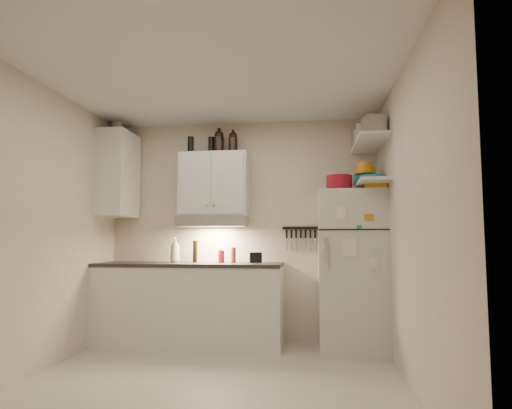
# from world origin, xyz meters

# --- Properties ---
(floor) EXTENTS (3.20, 3.00, 0.02)m
(floor) POSITION_xyz_m (0.00, 0.00, -0.01)
(floor) COLOR #BAB4AC
(floor) RESTS_ON ground
(ceiling) EXTENTS (3.20, 3.00, 0.02)m
(ceiling) POSITION_xyz_m (0.00, 0.00, 2.61)
(ceiling) COLOR silver
(ceiling) RESTS_ON ground
(back_wall) EXTENTS (3.20, 0.02, 2.60)m
(back_wall) POSITION_xyz_m (0.00, 1.51, 1.30)
(back_wall) COLOR beige
(back_wall) RESTS_ON ground
(left_wall) EXTENTS (0.02, 3.00, 2.60)m
(left_wall) POSITION_xyz_m (-1.61, 0.00, 1.30)
(left_wall) COLOR beige
(left_wall) RESTS_ON ground
(right_wall) EXTENTS (0.02, 3.00, 2.60)m
(right_wall) POSITION_xyz_m (1.61, 0.00, 1.30)
(right_wall) COLOR beige
(right_wall) RESTS_ON ground
(base_cabinet) EXTENTS (2.10, 0.60, 0.88)m
(base_cabinet) POSITION_xyz_m (-0.55, 1.20, 0.44)
(base_cabinet) COLOR silver
(base_cabinet) RESTS_ON floor
(countertop) EXTENTS (2.10, 0.62, 0.04)m
(countertop) POSITION_xyz_m (-0.55, 1.20, 0.90)
(countertop) COLOR #2B2825
(countertop) RESTS_ON base_cabinet
(upper_cabinet) EXTENTS (0.80, 0.33, 0.75)m
(upper_cabinet) POSITION_xyz_m (-0.30, 1.33, 1.83)
(upper_cabinet) COLOR silver
(upper_cabinet) RESTS_ON back_wall
(side_cabinet) EXTENTS (0.33, 0.55, 1.00)m
(side_cabinet) POSITION_xyz_m (-1.44, 1.20, 1.95)
(side_cabinet) COLOR silver
(side_cabinet) RESTS_ON left_wall
(range_hood) EXTENTS (0.76, 0.46, 0.12)m
(range_hood) POSITION_xyz_m (-0.30, 1.27, 1.39)
(range_hood) COLOR silver
(range_hood) RESTS_ON back_wall
(fridge) EXTENTS (0.70, 0.68, 1.70)m
(fridge) POSITION_xyz_m (1.25, 1.16, 0.85)
(fridge) COLOR silver
(fridge) RESTS_ON floor
(shelf_hi) EXTENTS (0.30, 0.95, 0.03)m
(shelf_hi) POSITION_xyz_m (1.45, 1.02, 2.20)
(shelf_hi) COLOR silver
(shelf_hi) RESTS_ON right_wall
(shelf_lo) EXTENTS (0.30, 0.95, 0.03)m
(shelf_lo) POSITION_xyz_m (1.45, 1.02, 1.76)
(shelf_lo) COLOR silver
(shelf_lo) RESTS_ON right_wall
(knife_strip) EXTENTS (0.42, 0.02, 0.03)m
(knife_strip) POSITION_xyz_m (0.70, 1.49, 1.32)
(knife_strip) COLOR black
(knife_strip) RESTS_ON back_wall
(dutch_oven) EXTENTS (0.35, 0.35, 0.16)m
(dutch_oven) POSITION_xyz_m (1.13, 1.04, 1.78)
(dutch_oven) COLOR maroon
(dutch_oven) RESTS_ON fridge
(book_stack) EXTENTS (0.25, 0.30, 0.09)m
(book_stack) POSITION_xyz_m (1.49, 0.97, 1.75)
(book_stack) COLOR orange
(book_stack) RESTS_ON fridge
(spice_jar) EXTENTS (0.07, 0.07, 0.10)m
(spice_jar) POSITION_xyz_m (1.34, 1.14, 1.75)
(spice_jar) COLOR silver
(spice_jar) RESTS_ON fridge
(stock_pot) EXTENTS (0.35, 0.35, 0.19)m
(stock_pot) POSITION_xyz_m (1.42, 1.32, 2.31)
(stock_pot) COLOR silver
(stock_pot) RESTS_ON shelf_hi
(tin_a) EXTENTS (0.21, 0.20, 0.19)m
(tin_a) POSITION_xyz_m (1.41, 1.02, 2.31)
(tin_a) COLOR #AAAAAD
(tin_a) RESTS_ON shelf_hi
(tin_b) EXTENTS (0.23, 0.23, 0.19)m
(tin_b) POSITION_xyz_m (1.46, 0.74, 2.31)
(tin_b) COLOR #AAAAAD
(tin_b) RESTS_ON shelf_hi
(bowl_teal) EXTENTS (0.28, 0.28, 0.11)m
(bowl_teal) POSITION_xyz_m (1.43, 1.21, 1.83)
(bowl_teal) COLOR teal
(bowl_teal) RESTS_ON shelf_lo
(bowl_orange) EXTENTS (0.22, 0.22, 0.07)m
(bowl_orange) POSITION_xyz_m (1.41, 1.12, 1.92)
(bowl_orange) COLOR orange
(bowl_orange) RESTS_ON bowl_teal
(bowl_yellow) EXTENTS (0.17, 0.17, 0.06)m
(bowl_yellow) POSITION_xyz_m (1.41, 1.12, 1.98)
(bowl_yellow) COLOR #C28422
(bowl_yellow) RESTS_ON bowl_orange
(plates) EXTENTS (0.28, 0.28, 0.07)m
(plates) POSITION_xyz_m (1.47, 0.96, 1.81)
(plates) COLOR teal
(plates) RESTS_ON shelf_lo
(growler_a) EXTENTS (0.12, 0.12, 0.29)m
(growler_a) POSITION_xyz_m (-0.25, 1.35, 2.34)
(growler_a) COLOR black
(growler_a) RESTS_ON upper_cabinet
(growler_b) EXTENTS (0.11, 0.11, 0.25)m
(growler_b) POSITION_xyz_m (-0.08, 1.31, 2.33)
(growler_b) COLOR black
(growler_b) RESTS_ON upper_cabinet
(thermos_a) EXTENTS (0.07, 0.07, 0.21)m
(thermos_a) POSITION_xyz_m (-0.35, 1.38, 2.31)
(thermos_a) COLOR black
(thermos_a) RESTS_ON upper_cabinet
(thermos_b) EXTENTS (0.09, 0.09, 0.21)m
(thermos_b) POSITION_xyz_m (-0.59, 1.31, 2.30)
(thermos_b) COLOR black
(thermos_b) RESTS_ON upper_cabinet
(side_jar) EXTENTS (0.15, 0.15, 0.16)m
(side_jar) POSITION_xyz_m (-1.50, 1.27, 2.53)
(side_jar) COLOR silver
(side_jar) RESTS_ON side_cabinet
(soap_bottle) EXTENTS (0.13, 0.14, 0.32)m
(soap_bottle) POSITION_xyz_m (-0.74, 1.25, 1.08)
(soap_bottle) COLOR silver
(soap_bottle) RESTS_ON countertop
(pepper_mill) EXTENTS (0.07, 0.07, 0.17)m
(pepper_mill) POSITION_xyz_m (-0.05, 1.26, 1.01)
(pepper_mill) COLOR brown
(pepper_mill) RESTS_ON countertop
(oil_bottle) EXTENTS (0.06, 0.06, 0.23)m
(oil_bottle) POSITION_xyz_m (-0.52, 1.32, 1.04)
(oil_bottle) COLOR #43731C
(oil_bottle) RESTS_ON countertop
(vinegar_bottle) EXTENTS (0.05, 0.05, 0.25)m
(vinegar_bottle) POSITION_xyz_m (-0.50, 1.24, 1.05)
(vinegar_bottle) COLOR black
(vinegar_bottle) RESTS_ON countertop
(clear_bottle) EXTENTS (0.06, 0.06, 0.16)m
(clear_bottle) POSITION_xyz_m (-0.23, 1.33, 1.00)
(clear_bottle) COLOR silver
(clear_bottle) RESTS_ON countertop
(red_jar) EXTENTS (0.07, 0.07, 0.14)m
(red_jar) POSITION_xyz_m (-0.20, 1.27, 0.99)
(red_jar) COLOR maroon
(red_jar) RESTS_ON countertop
(caddy) EXTENTS (0.15, 0.12, 0.12)m
(caddy) POSITION_xyz_m (0.19, 1.32, 0.98)
(caddy) COLOR black
(caddy) RESTS_ON countertop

